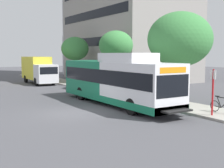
{
  "coord_description": "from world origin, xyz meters",
  "views": [
    {
      "loc": [
        -7.32,
        -16.21,
        3.58
      ],
      "look_at": [
        2.89,
        0.14,
        1.6
      ],
      "focal_mm": 46.88,
      "sensor_mm": 36.0,
      "label": 1
    }
  ],
  "objects": [
    {
      "name": "box_truck_background",
      "position": [
        3.88,
        18.58,
        1.74
      ],
      "size": [
        2.32,
        7.01,
        3.25
      ],
      "color": "silver",
      "rests_on": "ground"
    },
    {
      "name": "sidewalk_curb",
      "position": [
        7.0,
        6.0,
        0.07
      ],
      "size": [
        3.0,
        56.0,
        0.14
      ],
      "primitive_type": "cube",
      "color": "#A8A399",
      "rests_on": "ground"
    },
    {
      "name": "bicycle_parked",
      "position": [
        7.11,
        -5.33,
        0.56
      ],
      "size": [
        0.52,
        1.76,
        1.02
      ],
      "color": "black",
      "rests_on": "sidewalk_curb"
    },
    {
      "name": "lattice_comm_tower",
      "position": [
        13.0,
        31.65,
        9.62
      ],
      "size": [
        1.1,
        1.1,
        28.92
      ],
      "color": "#B7B7BC",
      "rests_on": "ground"
    },
    {
      "name": "bus_stop_sign_pole",
      "position": [
        6.06,
        -5.44,
        1.65
      ],
      "size": [
        0.1,
        0.36,
        2.6
      ],
      "color": "red",
      "rests_on": "sidewalk_curb"
    },
    {
      "name": "street_tree_mid_block",
      "position": [
        8.2,
        7.91,
        4.42
      ],
      "size": [
        3.34,
        3.34,
        5.72
      ],
      "color": "#4C3823",
      "rests_on": "sidewalk_curb"
    },
    {
      "name": "transit_bus",
      "position": [
        3.77,
        1.05,
        1.7
      ],
      "size": [
        2.58,
        12.25,
        3.65
      ],
      "color": "white",
      "rests_on": "ground"
    },
    {
      "name": "street_tree_near_stop",
      "position": [
        7.98,
        -0.86,
        4.62
      ],
      "size": [
        4.62,
        4.62,
        6.45
      ],
      "color": "#4C3823",
      "rests_on": "sidewalk_curb"
    },
    {
      "name": "street_tree_far_block",
      "position": [
        8.19,
        17.36,
        4.24
      ],
      "size": [
        3.42,
        3.42,
        5.57
      ],
      "color": "#4C3823",
      "rests_on": "sidewalk_curb"
    },
    {
      "name": "ground_plane",
      "position": [
        0.0,
        8.0,
        0.0
      ],
      "size": [
        120.0,
        120.0,
        0.0
      ],
      "primitive_type": "plane",
      "color": "#4C4C51"
    }
  ]
}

